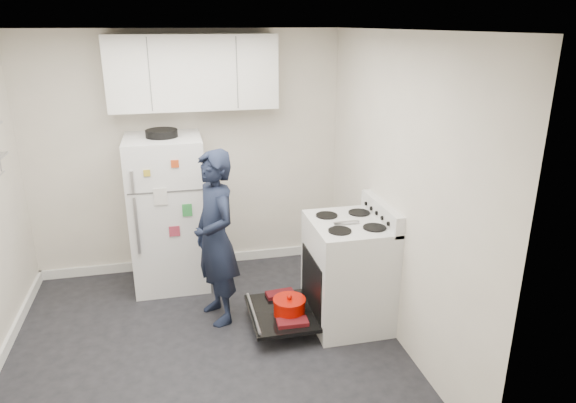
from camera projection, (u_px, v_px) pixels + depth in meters
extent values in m
cube|color=black|center=(206.00, 348.00, 4.25)|extent=(3.20, 3.20, 0.01)
cube|color=white|center=(186.00, 30.00, 3.43)|extent=(3.20, 3.20, 0.01)
cube|color=beige|center=(187.00, 155.00, 5.31)|extent=(3.20, 0.01, 2.50)
cube|color=beige|center=(218.00, 320.00, 2.37)|extent=(3.20, 0.01, 2.50)
cube|color=beige|center=(395.00, 191.00, 4.18)|extent=(0.01, 3.20, 2.50)
cube|color=white|center=(194.00, 261.00, 5.69)|extent=(3.20, 0.03, 0.10)
cube|color=silver|center=(348.00, 274.00, 4.51)|extent=(0.65, 0.76, 0.92)
cube|color=black|center=(340.00, 281.00, 4.51)|extent=(0.53, 0.60, 0.52)
cube|color=orange|center=(369.00, 277.00, 4.57)|extent=(0.02, 0.56, 0.46)
cylinder|color=black|center=(344.00, 298.00, 4.58)|extent=(0.34, 0.34, 0.02)
cube|color=silver|center=(382.00, 213.00, 4.39)|extent=(0.08, 0.76, 0.18)
cube|color=silver|center=(350.00, 224.00, 4.35)|extent=(0.65, 0.76, 0.03)
cube|color=#B2B2B7|center=(346.00, 222.00, 4.28)|extent=(0.22, 0.03, 0.01)
cube|color=black|center=(281.00, 313.00, 4.49)|extent=(0.55, 0.70, 0.03)
cylinder|color=#B2B2B7|center=(253.00, 313.00, 4.42)|extent=(0.02, 0.66, 0.02)
cylinder|color=#B00C01|center=(289.00, 307.00, 4.42)|extent=(0.27, 0.27, 0.13)
cylinder|color=#B00C01|center=(289.00, 300.00, 4.40)|extent=(0.28, 0.28, 0.02)
sphere|color=#B00C01|center=(289.00, 297.00, 4.39)|extent=(0.04, 0.04, 0.04)
cube|color=maroon|center=(293.00, 322.00, 4.29)|extent=(0.26, 0.14, 0.04)
cube|color=maroon|center=(280.00, 294.00, 4.73)|extent=(0.27, 0.15, 0.04)
cube|color=silver|center=(168.00, 212.00, 5.10)|extent=(0.72, 0.70, 1.53)
cube|color=#4C4C4C|center=(166.00, 192.00, 4.67)|extent=(0.68, 0.01, 0.01)
cube|color=#B2B2B7|center=(132.00, 182.00, 4.55)|extent=(0.02, 0.03, 0.20)
cube|color=#B2B2B7|center=(137.00, 226.00, 4.69)|extent=(0.02, 0.03, 0.55)
cylinder|color=black|center=(162.00, 133.00, 4.84)|extent=(0.30, 0.30, 0.07)
cube|color=#A52F42|center=(174.00, 231.00, 4.80)|extent=(0.10, 0.01, 0.10)
cube|color=silver|center=(160.00, 197.00, 4.67)|extent=(0.12, 0.01, 0.16)
cube|color=gold|center=(147.00, 173.00, 4.57)|extent=(0.06, 0.01, 0.06)
cube|color=#2D883E|center=(187.00, 210.00, 4.76)|extent=(0.09, 0.01, 0.12)
cube|color=#C03F16|center=(175.00, 164.00, 4.60)|extent=(0.07, 0.01, 0.07)
cube|color=silver|center=(193.00, 72.00, 4.90)|extent=(1.60, 0.33, 0.70)
imported|color=black|center=(215.00, 238.00, 4.45)|extent=(0.53, 0.66, 1.56)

